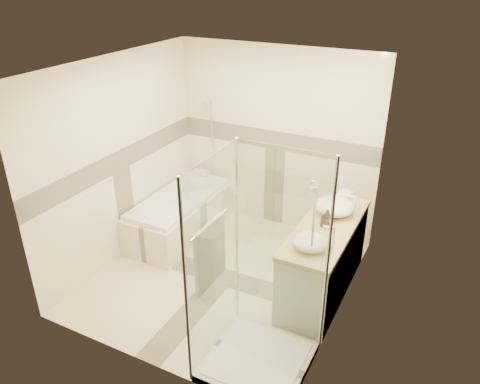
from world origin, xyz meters
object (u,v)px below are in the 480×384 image
at_px(vessel_sink_near, 334,206).
at_px(amenity_bottle_a, 325,220).
at_px(bathtub, 180,212).
at_px(shower_enclosure, 251,314).
at_px(vessel_sink_far, 310,242).
at_px(vanity, 324,259).
at_px(amenity_bottle_b, 327,217).

relative_size(vessel_sink_near, amenity_bottle_a, 2.77).
bearing_deg(bathtub, shower_enclosure, -41.10).
distance_m(bathtub, vessel_sink_near, 2.22).
bearing_deg(amenity_bottle_a, vessel_sink_far, -90.00).
bearing_deg(shower_enclosure, vanity, 77.03).
xyz_separation_m(vessel_sink_far, amenity_bottle_b, (0.00, 0.54, 0.01)).
xyz_separation_m(vanity, amenity_bottle_a, (-0.02, -0.02, 0.50)).
bearing_deg(vanity, amenity_bottle_b, 113.19).
xyz_separation_m(shower_enclosure, amenity_bottle_a, (0.27, 1.25, 0.43)).
bearing_deg(vanity, amenity_bottle_a, -129.05).
xyz_separation_m(vanity, vessel_sink_far, (-0.02, -0.49, 0.50)).
relative_size(bathtub, amenity_bottle_b, 10.06).
relative_size(bathtub, vanity, 1.05).
bearing_deg(shower_enclosure, vessel_sink_far, 70.64).
distance_m(vanity, amenity_bottle_a, 0.51).
xyz_separation_m(bathtub, vanity, (2.15, -0.35, 0.12)).
height_order(vessel_sink_far, amenity_bottle_b, amenity_bottle_b).
relative_size(bathtub, shower_enclosure, 0.83).
bearing_deg(amenity_bottle_b, vessel_sink_far, -90.00).
relative_size(vanity, vessel_sink_near, 3.63).
height_order(bathtub, amenity_bottle_a, amenity_bottle_a).
bearing_deg(vanity, vessel_sink_far, -92.31).
relative_size(shower_enclosure, vessel_sink_near, 4.57).
bearing_deg(amenity_bottle_a, amenity_bottle_b, 90.00).
xyz_separation_m(vanity, amenity_bottle_b, (-0.02, 0.05, 0.51)).
bearing_deg(amenity_bottle_b, vessel_sink_near, 90.00).
height_order(shower_enclosure, vessel_sink_far, shower_enclosure).
bearing_deg(amenity_bottle_a, shower_enclosure, -102.35).
xyz_separation_m(bathtub, vessel_sink_near, (2.13, -0.04, 0.63)).
height_order(bathtub, shower_enclosure, shower_enclosure).
xyz_separation_m(vessel_sink_near, amenity_bottle_b, (0.00, -0.27, -0.00)).
bearing_deg(vanity, shower_enclosure, -102.97).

